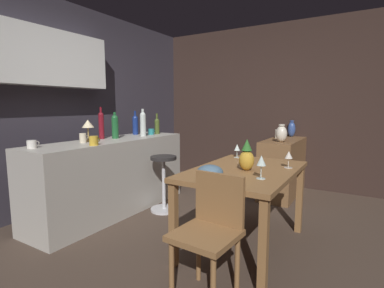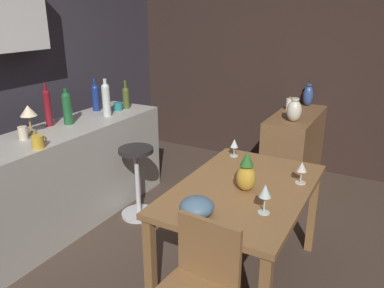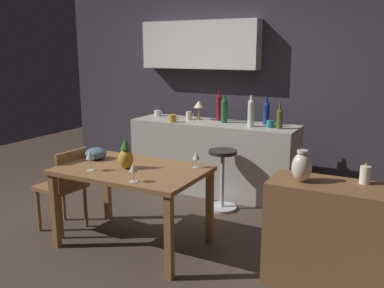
{
  "view_description": "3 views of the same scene",
  "coord_description": "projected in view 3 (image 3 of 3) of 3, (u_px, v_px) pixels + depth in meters",
  "views": [
    {
      "loc": [
        -2.3,
        -1.27,
        1.31
      ],
      "look_at": [
        0.29,
        0.3,
        0.91
      ],
      "focal_mm": 27.33,
      "sensor_mm": 36.0,
      "label": 1
    },
    {
      "loc": [
        -2.07,
        -1.17,
        1.88
      ],
      "look_at": [
        0.4,
        0.19,
        0.88
      ],
      "focal_mm": 35.67,
      "sensor_mm": 36.0,
      "label": 2
    },
    {
      "loc": [
        2.3,
        -3.29,
        1.77
      ],
      "look_at": [
        0.46,
        0.25,
        0.87
      ],
      "focal_mm": 38.86,
      "sensor_mm": 36.0,
      "label": 3
    }
  ],
  "objects": [
    {
      "name": "ground_plane",
      "position": [
        141.0,
        227.0,
        4.27
      ],
      "size": [
        9.0,
        9.0,
        0.0
      ],
      "primitive_type": "plane",
      "color": "#47382D"
    },
    {
      "name": "wall_kitchen_back",
      "position": [
        219.0,
        77.0,
        5.78
      ],
      "size": [
        5.2,
        0.33,
        2.6
      ],
      "color": "#38333D",
      "rests_on": "ground_plane"
    },
    {
      "name": "dining_table",
      "position": [
        132.0,
        178.0,
        3.76
      ],
      "size": [
        1.3,
        0.84,
        0.74
      ],
      "color": "olive",
      "rests_on": "ground_plane"
    },
    {
      "name": "kitchen_counter",
      "position": [
        213.0,
        157.0,
        5.28
      ],
      "size": [
        2.1,
        0.6,
        0.9
      ],
      "primitive_type": "cube",
      "color": "#B2ADA3",
      "rests_on": "ground_plane"
    },
    {
      "name": "sideboard_cabinet",
      "position": [
        342.0,
        239.0,
        3.08
      ],
      "size": [
        1.1,
        0.44,
        0.82
      ],
      "primitive_type": "cube",
      "color": "brown",
      "rests_on": "ground_plane"
    },
    {
      "name": "chair_near_window",
      "position": [
        65.0,
        185.0,
        4.1
      ],
      "size": [
        0.43,
        0.43,
        0.84
      ],
      "color": "olive",
      "rests_on": "ground_plane"
    },
    {
      "name": "bar_stool",
      "position": [
        222.0,
        178.0,
        4.68
      ],
      "size": [
        0.34,
        0.34,
        0.69
      ],
      "color": "#262323",
      "rests_on": "ground_plane"
    },
    {
      "name": "wine_glass_left",
      "position": [
        90.0,
        155.0,
        3.63
      ],
      "size": [
        0.07,
        0.07,
        0.19
      ],
      "color": "silver",
      "rests_on": "dining_table"
    },
    {
      "name": "wine_glass_right",
      "position": [
        133.0,
        168.0,
        3.32
      ],
      "size": [
        0.08,
        0.08,
        0.16
      ],
      "color": "silver",
      "rests_on": "dining_table"
    },
    {
      "name": "wine_glass_center",
      "position": [
        196.0,
        156.0,
        3.73
      ],
      "size": [
        0.07,
        0.07,
        0.15
      ],
      "color": "silver",
      "rests_on": "dining_table"
    },
    {
      "name": "pineapple_centerpiece",
      "position": [
        126.0,
        155.0,
        3.71
      ],
      "size": [
        0.13,
        0.13,
        0.28
      ],
      "color": "gold",
      "rests_on": "dining_table"
    },
    {
      "name": "fruit_bowl",
      "position": [
        96.0,
        153.0,
        4.03
      ],
      "size": [
        0.21,
        0.21,
        0.11
      ],
      "primitive_type": "ellipsoid",
      "color": "slate",
      "rests_on": "dining_table"
    },
    {
      "name": "wine_bottle_ruby",
      "position": [
        219.0,
        107.0,
        5.27
      ],
      "size": [
        0.07,
        0.07,
        0.39
      ],
      "color": "maroon",
      "rests_on": "kitchen_counter"
    },
    {
      "name": "wine_bottle_cobalt",
      "position": [
        266.0,
        112.0,
        5.01
      ],
      "size": [
        0.08,
        0.08,
        0.33
      ],
      "color": "navy",
      "rests_on": "kitchen_counter"
    },
    {
      "name": "wine_bottle_clear",
      "position": [
        251.0,
        112.0,
        4.85
      ],
      "size": [
        0.08,
        0.08,
        0.36
      ],
      "color": "silver",
      "rests_on": "kitchen_counter"
    },
    {
      "name": "wine_bottle_green",
      "position": [
        224.0,
        110.0,
        5.13
      ],
      "size": [
        0.08,
        0.08,
        0.33
      ],
      "color": "#1E592D",
      "rests_on": "kitchen_counter"
    },
    {
      "name": "wine_bottle_olive",
      "position": [
        280.0,
        118.0,
        4.73
      ],
      "size": [
        0.07,
        0.07,
        0.29
      ],
      "color": "#475623",
      "rests_on": "kitchen_counter"
    },
    {
      "name": "cup_mustard",
      "position": [
        173.0,
        118.0,
        5.17
      ],
      "size": [
        0.13,
        0.09,
        0.1
      ],
      "color": "gold",
      "rests_on": "kitchen_counter"
    },
    {
      "name": "cup_white",
      "position": [
        158.0,
        113.0,
        5.67
      ],
      "size": [
        0.12,
        0.09,
        0.08
      ],
      "color": "white",
      "rests_on": "kitchen_counter"
    },
    {
      "name": "cup_teal",
      "position": [
        270.0,
        124.0,
        4.81
      ],
      "size": [
        0.12,
        0.08,
        0.08
      ],
      "color": "teal",
      "rests_on": "kitchen_counter"
    },
    {
      "name": "cup_cream",
      "position": [
        189.0,
        116.0,
        5.36
      ],
      "size": [
        0.11,
        0.07,
        0.11
      ],
      "color": "beige",
      "rests_on": "kitchen_counter"
    },
    {
      "name": "counter_lamp",
      "position": [
        199.0,
        105.0,
        5.33
      ],
      "size": [
        0.14,
        0.14,
        0.25
      ],
      "color": "#A58447",
      "rests_on": "kitchen_counter"
    },
    {
      "name": "pillar_candle_tall",
      "position": [
        365.0,
        175.0,
        3.03
      ],
      "size": [
        0.08,
        0.08,
        0.16
      ],
      "color": "white",
      "rests_on": "sideboard_cabinet"
    },
    {
      "name": "vase_ceramic_ivory",
      "position": [
        302.0,
        167.0,
        3.07
      ],
      "size": [
        0.15,
        0.15,
        0.24
      ],
      "color": "beige",
      "rests_on": "sideboard_cabinet"
    }
  ]
}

